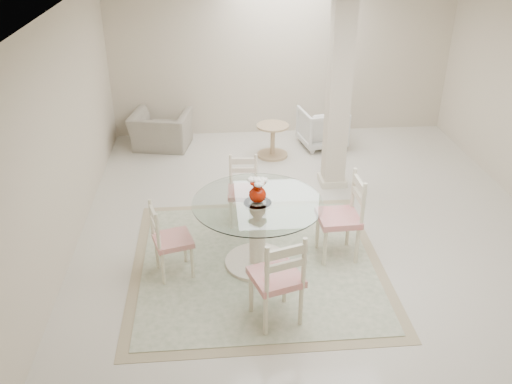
{
  "coord_description": "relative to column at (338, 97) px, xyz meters",
  "views": [
    {
      "loc": [
        -1.27,
        -5.86,
        3.7
      ],
      "look_at": [
        -0.81,
        -0.49,
        0.85
      ],
      "focal_mm": 38.0,
      "sensor_mm": 36.0,
      "label": 1
    }
  ],
  "objects": [
    {
      "name": "recliner_taupe",
      "position": [
        -2.64,
        1.61,
        -1.04
      ],
      "size": [
        1.1,
        1.0,
        0.62
      ],
      "primitive_type": "imported",
      "rotation": [
        0.0,
        0.0,
        2.95
      ],
      "color": "#9C9581",
      "rests_on": "ground"
    },
    {
      "name": "area_rug",
      "position": [
        -1.31,
        -1.99,
        -1.34
      ],
      "size": [
        2.9,
        2.9,
        0.02
      ],
      "color": "tan",
      "rests_on": "ground"
    },
    {
      "name": "armchair_white",
      "position": [
        0.12,
        1.46,
        -1.01
      ],
      "size": [
        0.83,
        0.85,
        0.67
      ],
      "primitive_type": "imported",
      "rotation": [
        0.0,
        0.0,
        3.32
      ],
      "color": "silver",
      "rests_on": "ground"
    },
    {
      "name": "dining_chair_south",
      "position": [
        -1.19,
        -3.0,
        -0.75
      ],
      "size": [
        0.57,
        0.57,
        1.14
      ],
      "rotation": [
        0.0,
        0.0,
        3.44
      ],
      "color": "beige",
      "rests_on": "ground"
    },
    {
      "name": "dining_chair_north",
      "position": [
        -1.4,
        -0.98,
        -0.83
      ],
      "size": [
        0.42,
        0.42,
        1.0
      ],
      "rotation": [
        0.0,
        0.0,
        -0.06
      ],
      "color": "#F6E8CB",
      "rests_on": "ground"
    },
    {
      "name": "dining_chair_west",
      "position": [
        -2.31,
        -2.1,
        -0.82
      ],
      "size": [
        0.5,
        0.5,
        1.0
      ],
      "rotation": [
        0.0,
        0.0,
        1.85
      ],
      "color": "#F0E8C5",
      "rests_on": "ground"
    },
    {
      "name": "dining_table",
      "position": [
        -1.31,
        -1.99,
        -0.93
      ],
      "size": [
        1.44,
        1.44,
        0.83
      ],
      "rotation": [
        0.0,
        0.0,
        0.1
      ],
      "color": "#F7E9CB",
      "rests_on": "ground"
    },
    {
      "name": "room_shell",
      "position": [
        -0.5,
        -1.3,
        0.51
      ],
      "size": [
        6.02,
        7.02,
        2.71
      ],
      "color": "beige",
      "rests_on": "ground"
    },
    {
      "name": "ground",
      "position": [
        -0.5,
        -1.3,
        -1.35
      ],
      "size": [
        7.0,
        7.0,
        0.0
      ],
      "primitive_type": "plane",
      "color": "beige",
      "rests_on": "ground"
    },
    {
      "name": "dining_chair_east",
      "position": [
        -0.29,
        -1.89,
        -0.74
      ],
      "size": [
        0.48,
        0.48,
        1.16
      ],
      "rotation": [
        0.0,
        0.0,
        -1.53
      ],
      "color": "#F4ECC9",
      "rests_on": "ground"
    },
    {
      "name": "red_vase",
      "position": [
        -1.31,
        -1.99,
        -0.37
      ],
      "size": [
        0.22,
        0.21,
        0.29
      ],
      "color": "#AA1905",
      "rests_on": "dining_table"
    },
    {
      "name": "side_table",
      "position": [
        -0.78,
        1.08,
        -1.1
      ],
      "size": [
        0.53,
        0.53,
        0.55
      ],
      "color": "tan",
      "rests_on": "ground"
    },
    {
      "name": "column",
      "position": [
        0.0,
        0.0,
        0.0
      ],
      "size": [
        0.3,
        0.3,
        2.7
      ],
      "primitive_type": "cube",
      "color": "beige",
      "rests_on": "ground"
    }
  ]
}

